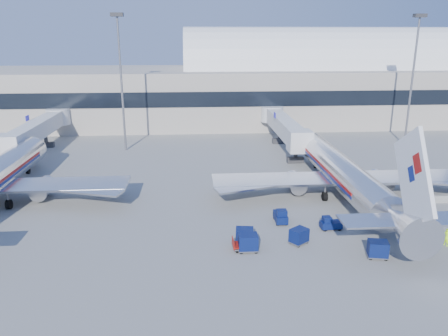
{
  "coord_description": "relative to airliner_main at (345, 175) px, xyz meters",
  "views": [
    {
      "loc": [
        -8.1,
        -44.62,
        18.92
      ],
      "look_at": [
        -4.55,
        6.0,
        3.61
      ],
      "focal_mm": 35.0,
      "sensor_mm": 36.0,
      "label": 1
    }
  ],
  "objects": [
    {
      "name": "cart_train_a",
      "position": [
        -8.34,
        -11.93,
        -2.13
      ],
      "size": [
        2.13,
        2.06,
        1.49
      ],
      "rotation": [
        0.0,
        0.0,
        0.65
      ],
      "color": "#091548",
      "rests_on": "ground"
    },
    {
      "name": "jetbridge_near",
      "position": [
        -2.4,
        26.3,
        1.0
      ],
      "size": [
        4.4,
        27.5,
        6.25
      ],
      "color": "silver",
      "rests_on": "ground"
    },
    {
      "name": "ramp_worker",
      "position": [
        5.41,
        -13.35,
        -2.05
      ],
      "size": [
        0.62,
        0.75,
        1.76
      ],
      "primitive_type": "imported",
      "rotation": [
        0.0,
        0.0,
        1.92
      ],
      "color": "#B0FB1A",
      "rests_on": "ground"
    },
    {
      "name": "cart_solo_near",
      "position": [
        -2.0,
        -15.15,
        -2.09
      ],
      "size": [
        2.01,
        1.69,
        1.57
      ],
      "rotation": [
        0.0,
        0.0,
        -0.2
      ],
      "color": "#091548",
      "rests_on": "ground"
    },
    {
      "name": "mast_east",
      "position": [
        20.0,
        25.49,
        11.87
      ],
      "size": [
        2.0,
        1.2,
        22.6
      ],
      "color": "slate",
      "rests_on": "ground"
    },
    {
      "name": "ground",
      "position": [
        -10.0,
        -4.51,
        -2.93
      ],
      "size": [
        260.0,
        260.0,
        0.0
      ],
      "primitive_type": "plane",
      "color": "gray",
      "rests_on": "ground"
    },
    {
      "name": "terminal",
      "position": [
        -23.6,
        51.46,
        4.6
      ],
      "size": [
        170.0,
        28.15,
        21.0
      ],
      "color": "#B2AA9E",
      "rests_on": "ground"
    },
    {
      "name": "airliner_main",
      "position": [
        0.0,
        0.0,
        0.0
      ],
      "size": [
        32.0,
        37.26,
        12.07
      ],
      "color": "silver",
      "rests_on": "ground"
    },
    {
      "name": "barrier_near",
      "position": [
        8.0,
        -2.51,
        -2.48
      ],
      "size": [
        3.0,
        0.55,
        0.9
      ],
      "primitive_type": "cube",
      "color": "#9E9E96",
      "rests_on": "ground"
    },
    {
      "name": "jetbridge_mid",
      "position": [
        -44.4,
        26.3,
        1.0
      ],
      "size": [
        4.4,
        27.5,
        6.25
      ],
      "color": "silver",
      "rests_on": "ground"
    },
    {
      "name": "cart_open_red",
      "position": [
        -13.69,
        -12.85,
        -2.52
      ],
      "size": [
        2.17,
        1.57,
        0.56
      ],
      "rotation": [
        0.0,
        0.0,
        0.04
      ],
      "color": "slate",
      "rests_on": "ground"
    },
    {
      "name": "barrier_mid",
      "position": [
        11.3,
        -2.51,
        -2.48
      ],
      "size": [
        3.0,
        0.55,
        0.9
      ],
      "primitive_type": "cube",
      "color": "#9E9E96",
      "rests_on": "ground"
    },
    {
      "name": "tug_left",
      "position": [
        -9.14,
        -6.95,
        -2.21
      ],
      "size": [
        1.21,
        2.43,
        1.58
      ],
      "rotation": [
        0.0,
        0.0,
        1.57
      ],
      "color": "#091548",
      "rests_on": "ground"
    },
    {
      "name": "tug_right",
      "position": [
        3.74,
        -9.76,
        -2.27
      ],
      "size": [
        2.46,
        1.86,
        1.44
      ],
      "rotation": [
        0.0,
        0.0,
        -0.39
      ],
      "color": "#091548",
      "rests_on": "ground"
    },
    {
      "name": "cart_train_c",
      "position": [
        -13.36,
        -13.1,
        -2.06
      ],
      "size": [
        1.86,
        1.42,
        1.63
      ],
      "rotation": [
        0.0,
        0.0,
        0.0
      ],
      "color": "#091548",
      "rests_on": "ground"
    },
    {
      "name": "tug_lead",
      "position": [
        -4.41,
        -8.99,
        -2.3
      ],
      "size": [
        2.18,
        1.19,
        1.39
      ],
      "rotation": [
        0.0,
        0.0,
        0.06
      ],
      "color": "#091548",
      "rests_on": "ground"
    },
    {
      "name": "cart_train_b",
      "position": [
        -13.51,
        -11.58,
        -2.11
      ],
      "size": [
        1.9,
        1.54,
        1.54
      ],
      "rotation": [
        0.0,
        0.0,
        -0.13
      ],
      "color": "#091548",
      "rests_on": "ground"
    },
    {
      "name": "cart_solo_far",
      "position": [
        3.39,
        -9.67,
        -1.95
      ],
      "size": [
        2.37,
        2.0,
        1.83
      ],
      "rotation": [
        0.0,
        0.0,
        -0.22
      ],
      "color": "#091548",
      "rests_on": "ground"
    },
    {
      "name": "mast_west",
      "position": [
        -30.0,
        25.49,
        11.87
      ],
      "size": [
        2.0,
        1.2,
        22.6
      ],
      "color": "slate",
      "rests_on": "ground"
    }
  ]
}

